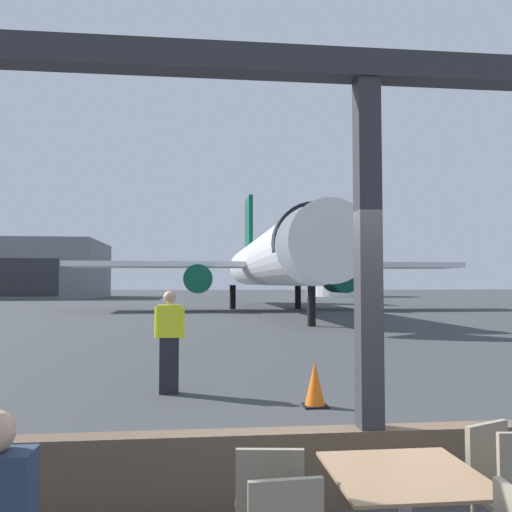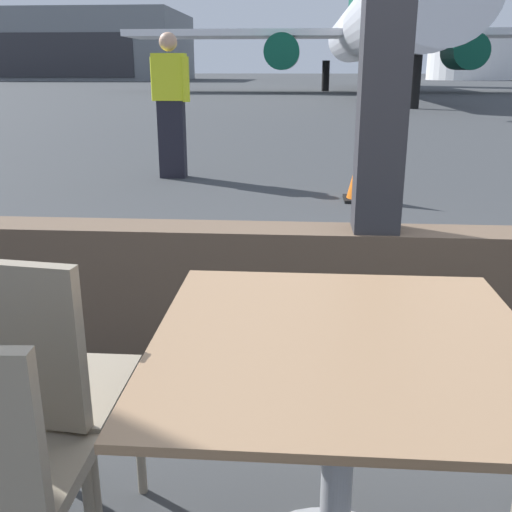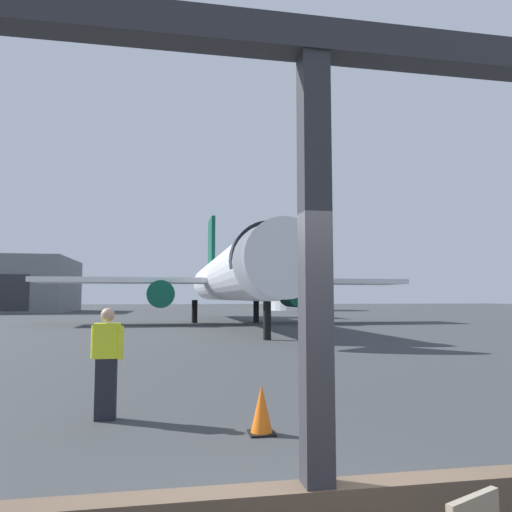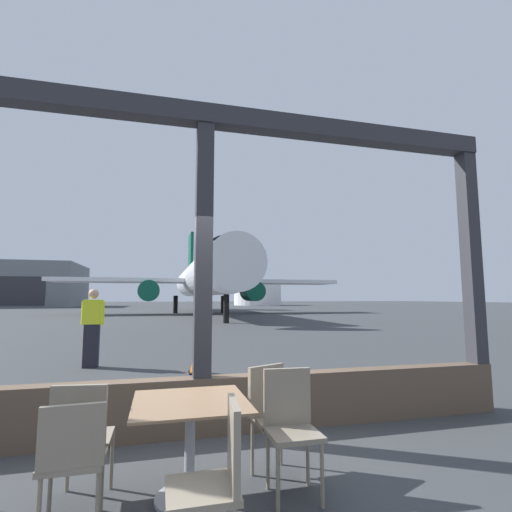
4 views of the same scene
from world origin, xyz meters
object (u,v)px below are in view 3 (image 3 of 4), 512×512
object	(u,v)px
ground_crew_worker	(107,361)
fuel_storage_tank	(296,295)
traffic_cone	(262,410)
airplane	(230,277)

from	to	relation	value
ground_crew_worker	fuel_storage_tank	world-z (taller)	fuel_storage_tank
traffic_cone	airplane	bearing A→B (deg)	83.60
traffic_cone	fuel_storage_tank	distance (m)	69.71
airplane	ground_crew_worker	xyz separation A→B (m)	(-5.43, -27.11, -2.55)
traffic_cone	fuel_storage_tank	xyz separation A→B (m)	(18.77, 67.11, 2.09)
fuel_storage_tank	ground_crew_worker	bearing A→B (deg)	-107.70
ground_crew_worker	fuel_storage_tank	distance (m)	69.17
traffic_cone	fuel_storage_tank	size ratio (longest dim) A/B	0.07
ground_crew_worker	traffic_cone	size ratio (longest dim) A/B	2.54
traffic_cone	ground_crew_worker	bearing A→B (deg)	151.51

